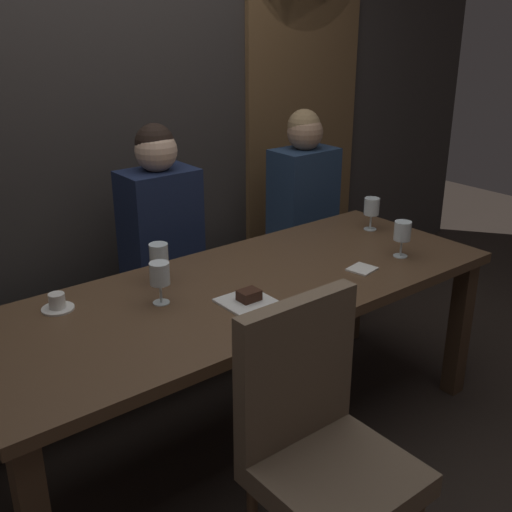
{
  "coord_description": "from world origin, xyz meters",
  "views": [
    {
      "loc": [
        -1.39,
        -1.83,
        1.77
      ],
      "look_at": [
        0.08,
        0.02,
        0.84
      ],
      "focal_mm": 43.87,
      "sensor_mm": 36.0,
      "label": 1
    }
  ],
  "objects_px": {
    "chair_near_side": "(319,437)",
    "diner_bearded": "(160,215)",
    "wine_glass_end_left": "(372,208)",
    "espresso_cup": "(57,303)",
    "wine_glass_center_front": "(159,255)",
    "banquette_bench": "(163,332)",
    "dining_table": "(245,305)",
    "wine_glass_center_back": "(402,233)",
    "diner_far_end": "(303,186)",
    "dessert_plate": "(248,299)",
    "wine_glass_far_right": "(160,276)"
  },
  "relations": [
    {
      "from": "chair_near_side",
      "to": "diner_bearded",
      "type": "distance_m",
      "value": 1.5
    },
    {
      "from": "wine_glass_end_left",
      "to": "espresso_cup",
      "type": "relative_size",
      "value": 1.37
    },
    {
      "from": "diner_bearded",
      "to": "wine_glass_center_front",
      "type": "bearing_deg",
      "value": -120.6
    },
    {
      "from": "banquette_bench",
      "to": "diner_bearded",
      "type": "xyz_separation_m",
      "value": [
        0.04,
        0.02,
        0.62
      ]
    },
    {
      "from": "dining_table",
      "to": "espresso_cup",
      "type": "distance_m",
      "value": 0.73
    },
    {
      "from": "dining_table",
      "to": "wine_glass_center_back",
      "type": "height_order",
      "value": "wine_glass_center_back"
    },
    {
      "from": "diner_far_end",
      "to": "dessert_plate",
      "type": "height_order",
      "value": "diner_far_end"
    },
    {
      "from": "diner_far_end",
      "to": "chair_near_side",
      "type": "bearing_deg",
      "value": -130.85
    },
    {
      "from": "wine_glass_far_right",
      "to": "espresso_cup",
      "type": "relative_size",
      "value": 1.37
    },
    {
      "from": "diner_far_end",
      "to": "wine_glass_end_left",
      "type": "relative_size",
      "value": 5.0
    },
    {
      "from": "diner_bearded",
      "to": "wine_glass_end_left",
      "type": "height_order",
      "value": "diner_bearded"
    },
    {
      "from": "dining_table",
      "to": "diner_bearded",
      "type": "height_order",
      "value": "diner_bearded"
    },
    {
      "from": "banquette_bench",
      "to": "wine_glass_far_right",
      "type": "xyz_separation_m",
      "value": [
        -0.35,
        -0.64,
        0.62
      ]
    },
    {
      "from": "diner_bearded",
      "to": "espresso_cup",
      "type": "bearing_deg",
      "value": -146.64
    },
    {
      "from": "wine_glass_center_back",
      "to": "espresso_cup",
      "type": "bearing_deg",
      "value": 162.79
    },
    {
      "from": "chair_near_side",
      "to": "wine_glass_end_left",
      "type": "distance_m",
      "value": 1.5
    },
    {
      "from": "diner_bearded",
      "to": "wine_glass_center_front",
      "type": "height_order",
      "value": "diner_bearded"
    },
    {
      "from": "dessert_plate",
      "to": "wine_glass_end_left",
      "type": "bearing_deg",
      "value": 16.0
    },
    {
      "from": "wine_glass_end_left",
      "to": "dessert_plate",
      "type": "xyz_separation_m",
      "value": [
        -1.01,
        -0.29,
        -0.1
      ]
    },
    {
      "from": "dining_table",
      "to": "wine_glass_far_right",
      "type": "xyz_separation_m",
      "value": [
        -0.35,
        0.06,
        0.2
      ]
    },
    {
      "from": "dining_table",
      "to": "wine_glass_far_right",
      "type": "relative_size",
      "value": 13.41
    },
    {
      "from": "chair_near_side",
      "to": "diner_bearded",
      "type": "height_order",
      "value": "diner_bearded"
    },
    {
      "from": "wine_glass_end_left",
      "to": "espresso_cup",
      "type": "xyz_separation_m",
      "value": [
        -1.59,
        0.1,
        -0.09
      ]
    },
    {
      "from": "dining_table",
      "to": "wine_glass_center_front",
      "type": "xyz_separation_m",
      "value": [
        -0.25,
        0.24,
        0.2
      ]
    },
    {
      "from": "banquette_bench",
      "to": "diner_bearded",
      "type": "relative_size",
      "value": 2.98
    },
    {
      "from": "chair_near_side",
      "to": "dessert_plate",
      "type": "bearing_deg",
      "value": 73.08
    },
    {
      "from": "wine_glass_center_front",
      "to": "chair_near_side",
      "type": "bearing_deg",
      "value": -91.13
    },
    {
      "from": "dining_table",
      "to": "wine_glass_end_left",
      "type": "relative_size",
      "value": 13.41
    },
    {
      "from": "diner_bearded",
      "to": "chair_near_side",
      "type": "bearing_deg",
      "value": -101.92
    },
    {
      "from": "banquette_bench",
      "to": "dessert_plate",
      "type": "xyz_separation_m",
      "value": [
        -0.09,
        -0.84,
        0.53
      ]
    },
    {
      "from": "wine_glass_center_front",
      "to": "dessert_plate",
      "type": "height_order",
      "value": "wine_glass_center_front"
    },
    {
      "from": "wine_glass_end_left",
      "to": "wine_glass_far_right",
      "type": "bearing_deg",
      "value": -176.1
    },
    {
      "from": "wine_glass_far_right",
      "to": "wine_glass_center_back",
      "type": "bearing_deg",
      "value": -12.91
    },
    {
      "from": "chair_near_side",
      "to": "espresso_cup",
      "type": "height_order",
      "value": "chair_near_side"
    },
    {
      "from": "dining_table",
      "to": "wine_glass_end_left",
      "type": "height_order",
      "value": "wine_glass_end_left"
    },
    {
      "from": "wine_glass_center_front",
      "to": "wine_glass_center_back",
      "type": "bearing_deg",
      "value": -23.23
    },
    {
      "from": "wine_glass_far_right",
      "to": "espresso_cup",
      "type": "distance_m",
      "value": 0.39
    },
    {
      "from": "chair_near_side",
      "to": "espresso_cup",
      "type": "relative_size",
      "value": 8.17
    },
    {
      "from": "wine_glass_center_front",
      "to": "dining_table",
      "type": "bearing_deg",
      "value": -43.81
    },
    {
      "from": "wine_glass_end_left",
      "to": "diner_bearded",
      "type": "bearing_deg",
      "value": 146.9
    },
    {
      "from": "dining_table",
      "to": "banquette_bench",
      "type": "height_order",
      "value": "dining_table"
    },
    {
      "from": "diner_bearded",
      "to": "wine_glass_end_left",
      "type": "bearing_deg",
      "value": -33.1
    },
    {
      "from": "wine_glass_center_back",
      "to": "wine_glass_end_left",
      "type": "distance_m",
      "value": 0.38
    },
    {
      "from": "wine_glass_center_front",
      "to": "wine_glass_far_right",
      "type": "xyz_separation_m",
      "value": [
        -0.1,
        -0.18,
        -0.0
      ]
    },
    {
      "from": "dining_table",
      "to": "espresso_cup",
      "type": "relative_size",
      "value": 18.33
    },
    {
      "from": "diner_far_end",
      "to": "dessert_plate",
      "type": "bearing_deg",
      "value": -141.27
    },
    {
      "from": "banquette_bench",
      "to": "wine_glass_center_front",
      "type": "bearing_deg",
      "value": -118.4
    },
    {
      "from": "espresso_cup",
      "to": "chair_near_side",
      "type": "bearing_deg",
      "value": -67.27
    },
    {
      "from": "dining_table",
      "to": "diner_far_end",
      "type": "height_order",
      "value": "diner_far_end"
    },
    {
      "from": "chair_near_side",
      "to": "dessert_plate",
      "type": "height_order",
      "value": "chair_near_side"
    }
  ]
}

